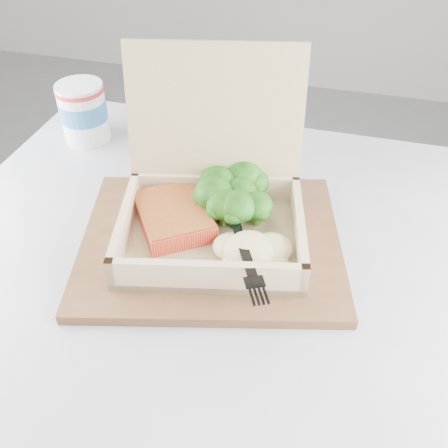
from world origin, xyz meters
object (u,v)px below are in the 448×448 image
(cafe_table, at_px, (205,353))
(paper_cup, at_px, (83,111))
(takeout_container, at_px, (213,192))
(serving_tray, at_px, (211,242))

(cafe_table, bearing_deg, paper_cup, 138.58)
(cafe_table, relative_size, takeout_container, 2.81)
(cafe_table, bearing_deg, takeout_container, 93.73)
(cafe_table, height_order, paper_cup, paper_cup)
(serving_tray, bearing_deg, takeout_container, 99.20)
(paper_cup, bearing_deg, serving_tray, -36.24)
(cafe_table, relative_size, paper_cup, 7.72)
(cafe_table, distance_m, serving_tray, 0.20)
(serving_tray, xyz_separation_m, paper_cup, (-0.28, 0.21, 0.05))
(takeout_container, relative_size, paper_cup, 2.74)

